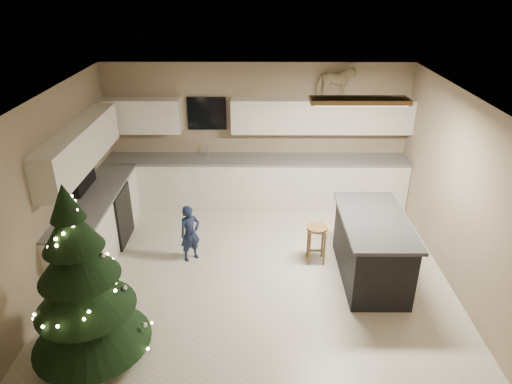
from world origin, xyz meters
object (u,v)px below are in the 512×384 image
island (372,248)px  rocking_horse (336,82)px  bar_stool (317,235)px  christmas_tree (83,292)px  toddler (190,233)px

island → rocking_horse: (-0.29, 2.40, 1.81)m
bar_stool → rocking_horse: rocking_horse is taller
island → rocking_horse: rocking_horse is taller
christmas_tree → rocking_horse: rocking_horse is taller
toddler → christmas_tree: bearing=-148.8°
island → christmas_tree: size_ratio=0.78×
island → rocking_horse: bearing=96.8°
island → toddler: size_ratio=1.90×
island → christmas_tree: 3.83m
bar_stool → toddler: bearing=178.5°
rocking_horse → bar_stool: bearing=164.8°
island → toddler: island is taller
rocking_horse → christmas_tree: bearing=138.1°
christmas_tree → toddler: size_ratio=2.43×
island → toddler: bearing=170.7°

